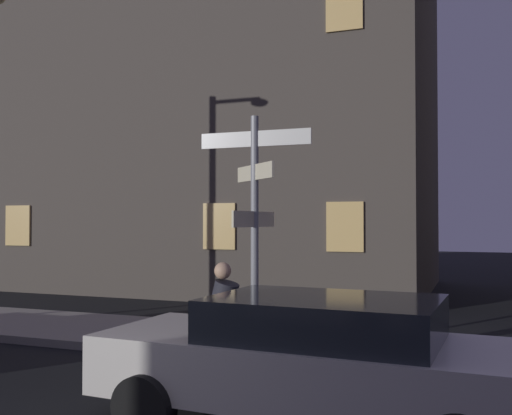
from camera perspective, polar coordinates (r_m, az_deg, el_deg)
sidewalk_kerb at (r=10.24m, az=0.38°, el=-12.97°), size 40.00×2.62×0.14m
signpost at (r=9.01m, az=-0.13°, el=-0.32°), size 1.80×1.73×3.61m
car_far_oncoming at (r=6.16m, az=5.80°, el=-14.36°), size 4.60×2.07×1.38m
cyclist at (r=7.70m, az=-2.93°, el=-11.74°), size 1.82×0.37×1.61m
building_left_block at (r=20.93m, az=-3.14°, el=19.29°), size 13.21×7.98×19.00m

